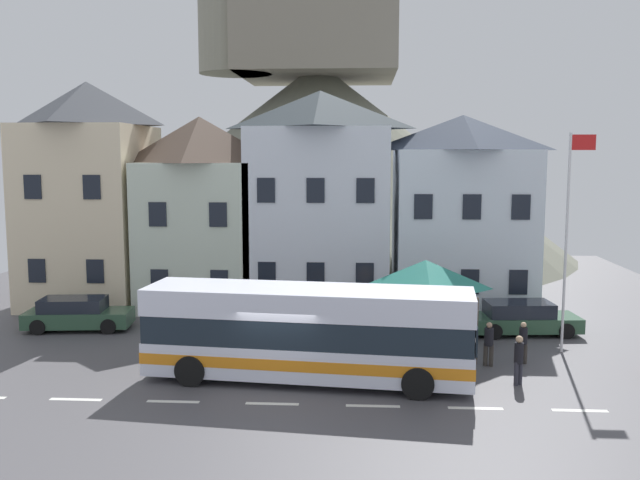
# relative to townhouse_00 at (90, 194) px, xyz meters

# --- Properties ---
(ground_plane) EXTENTS (40.00, 60.00, 0.07)m
(ground_plane) POSITION_rel_townhouse_00_xyz_m (10.87, -12.16, -5.51)
(ground_plane) COLOR #4C4B4F
(townhouse_00) EXTENTS (5.47, 6.38, 10.96)m
(townhouse_00) POSITION_rel_townhouse_00_xyz_m (0.00, 0.00, 0.00)
(townhouse_00) COLOR beige
(townhouse_00) RESTS_ON ground_plane
(townhouse_01) EXTENTS (5.50, 5.07, 9.21)m
(townhouse_01) POSITION_rel_townhouse_00_xyz_m (5.72, -0.66, -0.87)
(townhouse_01) COLOR silver
(townhouse_01) RESTS_ON ground_plane
(townhouse_02) EXTENTS (6.59, 6.72, 10.47)m
(townhouse_02) POSITION_rel_townhouse_00_xyz_m (11.46, 0.17, -0.24)
(townhouse_02) COLOR silver
(townhouse_02) RESTS_ON ground_plane
(townhouse_03) EXTENTS (6.32, 6.47, 9.28)m
(townhouse_03) POSITION_rel_townhouse_00_xyz_m (18.31, 0.04, -0.84)
(townhouse_03) COLOR silver
(townhouse_03) RESTS_ON ground_plane
(hilltop_castle) EXTENTS (37.76, 37.76, 20.56)m
(hilltop_castle) POSITION_rel_townhouse_00_xyz_m (10.13, 18.75, 2.06)
(hilltop_castle) COLOR slate
(hilltop_castle) RESTS_ON ground_plane
(transit_bus) EXTENTS (10.88, 3.62, 3.08)m
(transit_bus) POSITION_rel_townhouse_00_xyz_m (11.78, -11.56, -3.92)
(transit_bus) COLOR white
(transit_bus) RESTS_ON ground_plane
(bus_shelter) EXTENTS (3.60, 3.60, 3.48)m
(bus_shelter) POSITION_rel_townhouse_00_xyz_m (15.91, -7.81, -2.56)
(bus_shelter) COLOR #473D33
(bus_shelter) RESTS_ON ground_plane
(parked_car_00) EXTENTS (4.52, 2.19, 1.37)m
(parked_car_00) POSITION_rel_townhouse_00_xyz_m (1.46, -5.55, -4.81)
(parked_car_00) COLOR #30523B
(parked_car_00) RESTS_ON ground_plane
(parked_car_01) EXTENTS (4.35, 2.07, 1.39)m
(parked_car_01) POSITION_rel_townhouse_00_xyz_m (14.63, -4.88, -4.80)
(parked_car_01) COLOR slate
(parked_car_01) RESTS_ON ground_plane
(parked_car_02) EXTENTS (4.60, 2.25, 1.35)m
(parked_car_02) POSITION_rel_townhouse_00_xyz_m (20.18, -5.08, -4.82)
(parked_car_02) COLOR #30543B
(parked_car_02) RESTS_ON ground_plane
(pedestrian_00) EXTENTS (0.34, 0.32, 1.57)m
(pedestrian_00) POSITION_rel_townhouse_00_xyz_m (17.99, -9.63, -4.62)
(pedestrian_00) COLOR #38332D
(pedestrian_00) RESTS_ON ground_plane
(pedestrian_01) EXTENTS (0.32, 0.29, 1.51)m
(pedestrian_01) POSITION_rel_townhouse_00_xyz_m (19.26, -9.27, -4.64)
(pedestrian_01) COLOR #38332D
(pedestrian_01) RESTS_ON ground_plane
(pedestrian_02) EXTENTS (0.29, 0.29, 1.63)m
(pedestrian_02) POSITION_rel_townhouse_00_xyz_m (18.58, -11.60, -4.57)
(pedestrian_02) COLOR #2D2D38
(pedestrian_02) RESTS_ON ground_plane
(public_bench) EXTENTS (1.52, 0.48, 0.87)m
(public_bench) POSITION_rel_townhouse_00_xyz_m (17.34, -6.22, -5.01)
(public_bench) COLOR #473828
(public_bench) RESTS_ON ground_plane
(flagpole) EXTENTS (0.95, 0.10, 8.19)m
(flagpole) POSITION_rel_townhouse_00_xyz_m (21.13, -7.72, -0.80)
(flagpole) COLOR silver
(flagpole) RESTS_ON ground_plane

